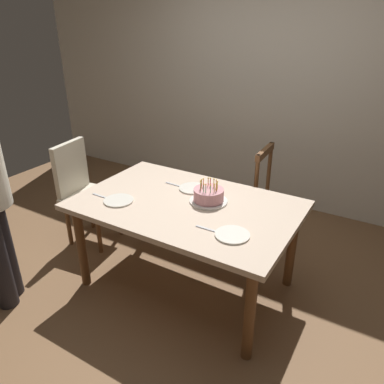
{
  "coord_description": "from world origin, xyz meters",
  "views": [
    {
      "loc": [
        1.27,
        -2.04,
        1.96
      ],
      "look_at": [
        0.05,
        0.0,
        0.83
      ],
      "focal_mm": 34.64,
      "sensor_mm": 36.0,
      "label": 1
    }
  ],
  "objects_px": {
    "plate_near_guest": "(232,235)",
    "chair_upholstered": "(83,188)",
    "plate_near_celebrant": "(119,200)",
    "birthday_cake": "(209,196)",
    "plate_far_side": "(193,188)",
    "dining_table": "(186,213)",
    "chair_spindle_back": "(243,196)"
  },
  "relations": [
    {
      "from": "plate_near_guest",
      "to": "dining_table",
      "type": "bearing_deg",
      "value": 154.24
    },
    {
      "from": "dining_table",
      "to": "plate_near_guest",
      "type": "height_order",
      "value": "plate_near_guest"
    },
    {
      "from": "plate_near_celebrant",
      "to": "plate_near_guest",
      "type": "relative_size",
      "value": 1.0
    },
    {
      "from": "plate_near_guest",
      "to": "plate_near_celebrant",
      "type": "bearing_deg",
      "value": 180.0
    },
    {
      "from": "birthday_cake",
      "to": "chair_spindle_back",
      "type": "xyz_separation_m",
      "value": [
        -0.03,
        0.74,
        -0.32
      ]
    },
    {
      "from": "dining_table",
      "to": "chair_spindle_back",
      "type": "xyz_separation_m",
      "value": [
        0.1,
        0.84,
        -0.19
      ]
    },
    {
      "from": "chair_spindle_back",
      "to": "chair_upholstered",
      "type": "relative_size",
      "value": 1.0
    },
    {
      "from": "plate_near_celebrant",
      "to": "plate_far_side",
      "type": "xyz_separation_m",
      "value": [
        0.36,
        0.46,
        0.0
      ]
    },
    {
      "from": "birthday_cake",
      "to": "plate_near_celebrant",
      "type": "height_order",
      "value": "birthday_cake"
    },
    {
      "from": "plate_far_side",
      "to": "chair_upholstered",
      "type": "distance_m",
      "value": 1.13
    },
    {
      "from": "dining_table",
      "to": "chair_upholstered",
      "type": "bearing_deg",
      "value": 174.86
    },
    {
      "from": "plate_near_guest",
      "to": "chair_spindle_back",
      "type": "distance_m",
      "value": 1.17
    },
    {
      "from": "chair_spindle_back",
      "to": "plate_near_celebrant",
      "type": "bearing_deg",
      "value": -116.86
    },
    {
      "from": "plate_near_guest",
      "to": "chair_upholstered",
      "type": "distance_m",
      "value": 1.71
    },
    {
      "from": "plate_far_side",
      "to": "birthday_cake",
      "type": "bearing_deg",
      "value": -31.95
    },
    {
      "from": "plate_near_celebrant",
      "to": "chair_upholstered",
      "type": "bearing_deg",
      "value": 155.67
    },
    {
      "from": "birthday_cake",
      "to": "plate_far_side",
      "type": "relative_size",
      "value": 1.27
    },
    {
      "from": "dining_table",
      "to": "plate_near_celebrant",
      "type": "relative_size",
      "value": 7.27
    },
    {
      "from": "dining_table",
      "to": "plate_near_guest",
      "type": "bearing_deg",
      "value": -25.76
    },
    {
      "from": "birthday_cake",
      "to": "plate_near_guest",
      "type": "relative_size",
      "value": 1.27
    },
    {
      "from": "plate_near_celebrant",
      "to": "chair_upholstered",
      "type": "distance_m",
      "value": 0.85
    },
    {
      "from": "chair_spindle_back",
      "to": "dining_table",
      "type": "bearing_deg",
      "value": -96.87
    },
    {
      "from": "plate_near_guest",
      "to": "chair_spindle_back",
      "type": "height_order",
      "value": "chair_spindle_back"
    },
    {
      "from": "chair_spindle_back",
      "to": "plate_far_side",
      "type": "bearing_deg",
      "value": -106.64
    },
    {
      "from": "birthday_cake",
      "to": "chair_upholstered",
      "type": "bearing_deg",
      "value": 179.68
    },
    {
      "from": "plate_far_side",
      "to": "chair_spindle_back",
      "type": "height_order",
      "value": "chair_spindle_back"
    },
    {
      "from": "birthday_cake",
      "to": "plate_far_side",
      "type": "xyz_separation_m",
      "value": [
        -0.21,
        0.13,
        -0.04
      ]
    },
    {
      "from": "plate_near_celebrant",
      "to": "plate_far_side",
      "type": "relative_size",
      "value": 1.0
    },
    {
      "from": "plate_far_side",
      "to": "plate_near_guest",
      "type": "bearing_deg",
      "value": -39.6
    },
    {
      "from": "dining_table",
      "to": "chair_spindle_back",
      "type": "bearing_deg",
      "value": 83.13
    },
    {
      "from": "birthday_cake",
      "to": "plate_near_celebrant",
      "type": "xyz_separation_m",
      "value": [
        -0.57,
        -0.33,
        -0.04
      ]
    },
    {
      "from": "birthday_cake",
      "to": "chair_spindle_back",
      "type": "distance_m",
      "value": 0.8
    }
  ]
}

